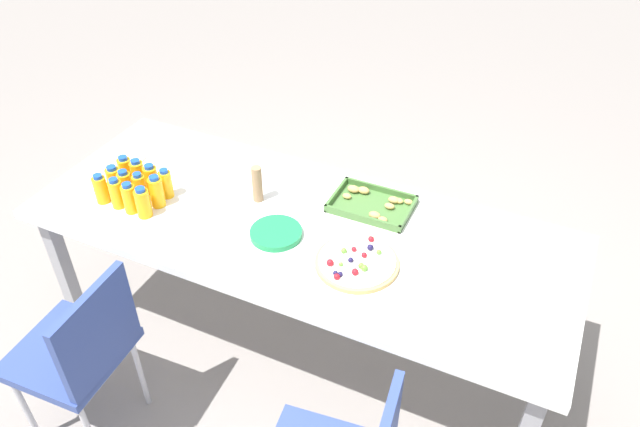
{
  "coord_description": "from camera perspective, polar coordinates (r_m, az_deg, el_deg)",
  "views": [
    {
      "loc": [
        0.9,
        -1.71,
        2.33
      ],
      "look_at": [
        0.06,
        0.08,
        0.77
      ],
      "focal_mm": 34.25,
      "sensor_mm": 36.0,
      "label": 1
    }
  ],
  "objects": [
    {
      "name": "juice_bottle_1",
      "position": [
        2.68,
        -18.48,
        1.78
      ],
      "size": [
        0.06,
        0.06,
        0.14
      ],
      "color": "#F9AE14",
      "rests_on": "party_table"
    },
    {
      "name": "juice_bottle_10",
      "position": [
        2.73,
        -15.48,
        3.09
      ],
      "size": [
        0.06,
        0.06,
        0.14
      ],
      "color": "#FAAC14",
      "rests_on": "party_table"
    },
    {
      "name": "juice_bottle_6",
      "position": [
        2.68,
        -16.47,
        2.27
      ],
      "size": [
        0.05,
        0.05,
        0.14
      ],
      "color": "#FAAE14",
      "rests_on": "party_table"
    },
    {
      "name": "party_table",
      "position": [
        2.54,
        -2.03,
        -2.06
      ],
      "size": [
        2.25,
        0.87,
        0.75
      ],
      "color": "white",
      "rests_on": "ground_plane"
    },
    {
      "name": "ground_plane",
      "position": [
        3.03,
        -1.74,
        -12.04
      ],
      "size": [
        12.0,
        12.0,
        0.0
      ],
      "primitive_type": "plane",
      "color": "gray"
    },
    {
      "name": "juice_bottle_9",
      "position": [
        2.77,
        -16.63,
        3.47
      ],
      "size": [
        0.06,
        0.06,
        0.15
      ],
      "color": "#F9AD14",
      "rests_on": "party_table"
    },
    {
      "name": "snack_tray",
      "position": [
        2.59,
        4.93,
        0.88
      ],
      "size": [
        0.34,
        0.23,
        0.04
      ],
      "color": "#477238",
      "rests_on": "party_table"
    },
    {
      "name": "plate_stack",
      "position": [
        2.43,
        -4.13,
        -1.83
      ],
      "size": [
        0.21,
        0.21,
        0.02
      ],
      "color": "#1E8C4C",
      "rests_on": "party_table"
    },
    {
      "name": "juice_bottle_0",
      "position": [
        2.74,
        -19.79,
        2.16
      ],
      "size": [
        0.06,
        0.06,
        0.14
      ],
      "color": "#F9AD14",
      "rests_on": "party_table"
    },
    {
      "name": "juice_bottle_11",
      "position": [
        2.69,
        -14.2,
        2.71
      ],
      "size": [
        0.05,
        0.05,
        0.14
      ],
      "color": "#F9AC14",
      "rests_on": "party_table"
    },
    {
      "name": "juice_bottle_8",
      "position": [
        2.82,
        -17.7,
        3.82
      ],
      "size": [
        0.06,
        0.06,
        0.14
      ],
      "color": "#FAAD14",
      "rests_on": "party_table"
    },
    {
      "name": "fruit_pizza",
      "position": [
        2.3,
        3.46,
        -4.57
      ],
      "size": [
        0.32,
        0.32,
        0.05
      ],
      "color": "tan",
      "rests_on": "party_table"
    },
    {
      "name": "juice_bottle_5",
      "position": [
        2.73,
        -17.72,
        2.56
      ],
      "size": [
        0.06,
        0.06,
        0.13
      ],
      "color": "#F9AC14",
      "rests_on": "party_table"
    },
    {
      "name": "juice_bottle_7",
      "position": [
        2.64,
        -15.03,
        1.97
      ],
      "size": [
        0.06,
        0.06,
        0.15
      ],
      "color": "#FAAE14",
      "rests_on": "party_table"
    },
    {
      "name": "juice_bottle_3",
      "position": [
        2.6,
        -16.22,
        0.96
      ],
      "size": [
        0.06,
        0.06,
        0.14
      ],
      "color": "#FAAC14",
      "rests_on": "party_table"
    },
    {
      "name": "chair_near_left",
      "position": [
        2.52,
        -21.44,
        -11.71
      ],
      "size": [
        0.42,
        0.42,
        0.83
      ],
      "rotation": [
        0.0,
        0.0,
        1.62
      ],
      "color": "#33478C",
      "rests_on": "ground_plane"
    },
    {
      "name": "cardboard_tube",
      "position": [
        2.59,
        -5.89,
        2.76
      ],
      "size": [
        0.04,
        0.04,
        0.17
      ],
      "primitive_type": "cylinder",
      "color": "#9E7A56",
      "rests_on": "party_table"
    },
    {
      "name": "juice_bottle_2",
      "position": [
        2.64,
        -17.36,
        1.36
      ],
      "size": [
        0.06,
        0.06,
        0.14
      ],
      "color": "#FAAD14",
      "rests_on": "party_table"
    },
    {
      "name": "juice_bottle_4",
      "position": [
        2.78,
        -18.66,
        2.97
      ],
      "size": [
        0.06,
        0.06,
        0.13
      ],
      "color": "#F9AE14",
      "rests_on": "party_table"
    },
    {
      "name": "napkin_stack",
      "position": [
        3.0,
        -17.88,
        4.72
      ],
      "size": [
        0.15,
        0.15,
        0.02
      ],
      "primitive_type": "cube",
      "color": "white",
      "rests_on": "party_table"
    }
  ]
}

